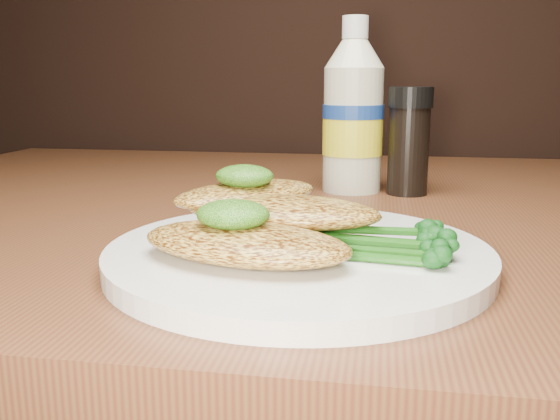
# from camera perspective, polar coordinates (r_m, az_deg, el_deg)

# --- Properties ---
(plate) EXTENTS (0.27, 0.27, 0.01)m
(plate) POSITION_cam_1_polar(r_m,az_deg,el_deg) (0.43, 1.75, -4.31)
(plate) COLOR white
(plate) RESTS_ON dining_table
(chicken_front) EXTENTS (0.16, 0.11, 0.02)m
(chicken_front) POSITION_cam_1_polar(r_m,az_deg,el_deg) (0.39, -3.34, -3.15)
(chicken_front) COLOR gold
(chicken_front) RESTS_ON plate
(chicken_mid) EXTENTS (0.16, 0.09, 0.02)m
(chicken_mid) POSITION_cam_1_polar(r_m,az_deg,el_deg) (0.44, 0.19, -0.11)
(chicken_mid) COLOR gold
(chicken_mid) RESTS_ON plate
(chicken_back) EXTENTS (0.13, 0.13, 0.02)m
(chicken_back) POSITION_cam_1_polar(r_m,az_deg,el_deg) (0.47, -3.17, 1.51)
(chicken_back) COLOR gold
(chicken_back) RESTS_ON plate
(pesto_front) EXTENTS (0.06, 0.06, 0.02)m
(pesto_front) POSITION_cam_1_polar(r_m,az_deg,el_deg) (0.39, -4.48, -0.41)
(pesto_front) COLOR #073207
(pesto_front) RESTS_ON chicken_front
(pesto_back) EXTENTS (0.06, 0.06, 0.02)m
(pesto_back) POSITION_cam_1_polar(r_m,az_deg,el_deg) (0.47, -3.40, 3.24)
(pesto_back) COLOR #073207
(pesto_back) RESTS_ON chicken_back
(broccolini_bundle) EXTENTS (0.15, 0.13, 0.02)m
(broccolini_bundle) POSITION_cam_1_polar(r_m,az_deg,el_deg) (0.41, 8.47, -2.61)
(broccolini_bundle) COLOR #195111
(broccolini_bundle) RESTS_ON plate
(mayo_bottle) EXTENTS (0.07, 0.07, 0.20)m
(mayo_bottle) POSITION_cam_1_polar(r_m,az_deg,el_deg) (0.70, 6.97, 9.79)
(mayo_bottle) COLOR beige
(mayo_bottle) RESTS_ON dining_table
(pepper_grinder) EXTENTS (0.06, 0.06, 0.12)m
(pepper_grinder) POSITION_cam_1_polar(r_m,az_deg,el_deg) (0.70, 12.14, 6.39)
(pepper_grinder) COLOR black
(pepper_grinder) RESTS_ON dining_table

